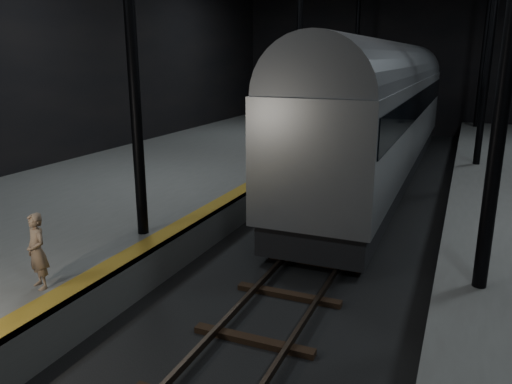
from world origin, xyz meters
The scene contains 6 objects.
ground centered at (0.00, 0.00, 0.00)m, with size 44.00×44.00×0.00m, color black.
platform_left centered at (-7.50, 0.00, 0.50)m, with size 9.00×43.80×1.00m, color #585855.
tactile_strip centered at (-3.25, 0.00, 1.00)m, with size 0.50×43.80×0.01m, color olive.
track centered at (0.00, 0.00, 0.07)m, with size 2.40×43.00×0.24m.
train centered at (0.00, 7.74, 3.16)m, with size 3.17×21.19×5.66m.
woman centered at (-3.80, -7.26, 1.73)m, with size 0.53×0.35×1.45m, color #93755A.
Camera 1 is at (3.26, -13.60, 5.20)m, focal length 35.00 mm.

